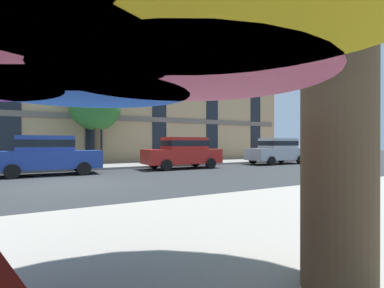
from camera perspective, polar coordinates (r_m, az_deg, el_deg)
ground_plane at (r=10.80m, az=-23.35°, el=-7.54°), size 120.00×120.00×0.00m
sidewalk_far at (r=17.53m, az=-25.54°, el=-4.38°), size 56.00×3.60×0.12m
apartment_building at (r=26.13m, az=-26.66°, el=11.08°), size 37.52×12.08×12.80m
sedan_blue at (r=14.36m, az=-27.06°, el=-1.83°), size 4.40×1.98×1.78m
sedan_red at (r=16.13m, az=-1.84°, el=-1.59°), size 4.40×1.98×1.78m
sedan_silver at (r=20.57m, az=16.78°, el=-1.22°), size 4.40×1.98×1.78m
pickup_red at (r=25.18m, az=26.26°, el=-0.81°), size 5.10×2.12×2.20m
stop_sign at (r=36.55m, az=31.42°, el=0.81°), size 0.07×0.68×2.82m
street_tree_middle at (r=18.71m, az=-19.05°, el=7.25°), size 3.16×3.10×5.35m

